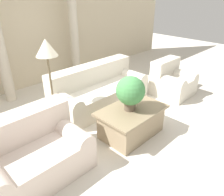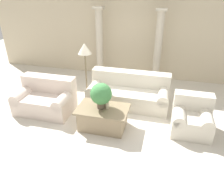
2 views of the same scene
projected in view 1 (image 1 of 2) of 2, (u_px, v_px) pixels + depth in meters
ground_plane at (117, 123)px, 4.11m from camera, size 16.00×16.00×0.00m
wall_back at (32, 20)px, 5.18m from camera, size 10.00×0.06×3.20m
sofa_long at (99, 90)px, 4.66m from camera, size 2.09×0.91×0.84m
loveseat at (32, 153)px, 2.88m from camera, size 1.38×0.91×0.84m
coffee_table at (131, 122)px, 3.71m from camera, size 1.13×0.74×0.50m
potted_plant at (130, 91)px, 3.44m from camera, size 0.47×0.47×0.58m
pillar_candle at (134, 103)px, 3.64m from camera, size 0.08×0.08×0.15m
floor_lamp at (47, 55)px, 3.42m from camera, size 0.35×0.35×1.60m
column_left at (0, 49)px, 4.46m from camera, size 0.32×0.32×2.27m
column_right at (74, 36)px, 5.64m from camera, size 0.32×0.32×2.27m
armchair at (172, 81)px, 5.12m from camera, size 0.83×0.82×0.81m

